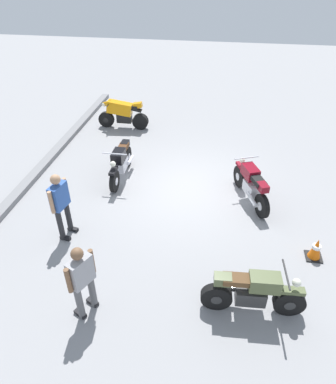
{
  "coord_description": "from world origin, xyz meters",
  "views": [
    {
      "loc": [
        -8.26,
        -0.85,
        5.69
      ],
      "look_at": [
        -1.31,
        0.28,
        0.75
      ],
      "focal_mm": 32.32,
      "sensor_mm": 36.0,
      "label": 1
    }
  ],
  "objects_px": {
    "person_in_gray_shirt": "(82,278)",
    "motorcycle_maroon_cruiser": "(251,184)",
    "person_in_blue_shirt": "(60,202)",
    "motorcycle_orange_sportbike": "(122,113)",
    "motorcycle_olive_vintage": "(253,293)",
    "traffic_cone": "(316,249)",
    "motorcycle_black_cruiser": "(121,162)"
  },
  "relations": [
    {
      "from": "person_in_gray_shirt",
      "to": "motorcycle_maroon_cruiser",
      "type": "bearing_deg",
      "value": -101.18
    },
    {
      "from": "person_in_blue_shirt",
      "to": "motorcycle_orange_sportbike",
      "type": "bearing_deg",
      "value": 102.87
    },
    {
      "from": "motorcycle_olive_vintage",
      "to": "person_in_gray_shirt",
      "type": "bearing_deg",
      "value": -174.03
    },
    {
      "from": "motorcycle_orange_sportbike",
      "to": "traffic_cone",
      "type": "distance_m",
      "value": 8.59
    },
    {
      "from": "motorcycle_black_cruiser",
      "to": "traffic_cone",
      "type": "relative_size",
      "value": 3.94
    },
    {
      "from": "motorcycle_maroon_cruiser",
      "to": "person_in_blue_shirt",
      "type": "height_order",
      "value": "person_in_blue_shirt"
    },
    {
      "from": "motorcycle_maroon_cruiser",
      "to": "motorcycle_orange_sportbike",
      "type": "relative_size",
      "value": 1.01
    },
    {
      "from": "motorcycle_black_cruiser",
      "to": "person_in_blue_shirt",
      "type": "xyz_separation_m",
      "value": [
        -2.73,
        0.63,
        0.46
      ]
    },
    {
      "from": "motorcycle_olive_vintage",
      "to": "motorcycle_black_cruiser",
      "type": "relative_size",
      "value": 0.94
    },
    {
      "from": "traffic_cone",
      "to": "motorcycle_olive_vintage",
      "type": "bearing_deg",
      "value": 138.19
    },
    {
      "from": "motorcycle_olive_vintage",
      "to": "person_in_blue_shirt",
      "type": "height_order",
      "value": "person_in_blue_shirt"
    },
    {
      "from": "motorcycle_orange_sportbike",
      "to": "person_in_gray_shirt",
      "type": "xyz_separation_m",
      "value": [
        -8.23,
        -1.55,
        0.33
      ]
    },
    {
      "from": "motorcycle_maroon_cruiser",
      "to": "person_in_blue_shirt",
      "type": "xyz_separation_m",
      "value": [
        -2.14,
        4.41,
        0.46
      ]
    },
    {
      "from": "motorcycle_black_cruiser",
      "to": "traffic_cone",
      "type": "height_order",
      "value": "motorcycle_black_cruiser"
    },
    {
      "from": "motorcycle_olive_vintage",
      "to": "motorcycle_orange_sportbike",
      "type": "distance_m",
      "value": 8.98
    },
    {
      "from": "motorcycle_black_cruiser",
      "to": "traffic_cone",
      "type": "distance_m",
      "value": 5.78
    },
    {
      "from": "motorcycle_olive_vintage",
      "to": "motorcycle_black_cruiser",
      "type": "bearing_deg",
      "value": 127.51
    },
    {
      "from": "motorcycle_olive_vintage",
      "to": "motorcycle_orange_sportbike",
      "type": "height_order",
      "value": "motorcycle_orange_sportbike"
    },
    {
      "from": "motorcycle_orange_sportbike",
      "to": "motorcycle_maroon_cruiser",
      "type": "bearing_deg",
      "value": 138.35
    },
    {
      "from": "person_in_gray_shirt",
      "to": "traffic_cone",
      "type": "height_order",
      "value": "person_in_gray_shirt"
    },
    {
      "from": "motorcycle_black_cruiser",
      "to": "person_in_blue_shirt",
      "type": "bearing_deg",
      "value": -13.29
    },
    {
      "from": "traffic_cone",
      "to": "motorcycle_black_cruiser",
      "type": "bearing_deg",
      "value": 63.48
    },
    {
      "from": "motorcycle_orange_sportbike",
      "to": "person_in_blue_shirt",
      "type": "height_order",
      "value": "person_in_blue_shirt"
    },
    {
      "from": "motorcycle_black_cruiser",
      "to": "person_in_gray_shirt",
      "type": "height_order",
      "value": "person_in_gray_shirt"
    },
    {
      "from": "motorcycle_maroon_cruiser",
      "to": "person_in_blue_shirt",
      "type": "bearing_deg",
      "value": 93.57
    },
    {
      "from": "person_in_gray_shirt",
      "to": "traffic_cone",
      "type": "distance_m",
      "value": 5.06
    },
    {
      "from": "motorcycle_maroon_cruiser",
      "to": "person_in_gray_shirt",
      "type": "bearing_deg",
      "value": 120.56
    },
    {
      "from": "motorcycle_black_cruiser",
      "to": "motorcycle_olive_vintage",
      "type": "bearing_deg",
      "value": 40.93
    },
    {
      "from": "person_in_gray_shirt",
      "to": "traffic_cone",
      "type": "xyz_separation_m",
      "value": [
        2.16,
        -4.52,
        -0.67
      ]
    },
    {
      "from": "person_in_gray_shirt",
      "to": "person_in_blue_shirt",
      "type": "distance_m",
      "value": 2.38
    },
    {
      "from": "motorcycle_black_cruiser",
      "to": "motorcycle_orange_sportbike",
      "type": "xyz_separation_m",
      "value": [
        3.49,
        0.91,
        0.07
      ]
    },
    {
      "from": "motorcycle_black_cruiser",
      "to": "motorcycle_orange_sportbike",
      "type": "relative_size",
      "value": 1.07
    }
  ]
}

